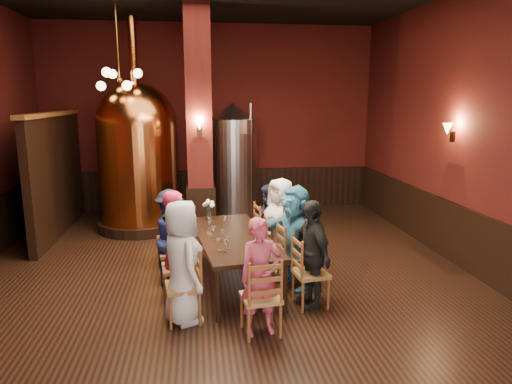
{
  "coord_description": "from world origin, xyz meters",
  "views": [
    {
      "loc": [
        -0.36,
        -6.38,
        2.75
      ],
      "look_at": [
        0.5,
        0.2,
        1.38
      ],
      "focal_mm": 32.0,
      "sensor_mm": 36.0,
      "label": 1
    }
  ],
  "objects": [
    {
      "name": "pendant_cluster",
      "position": [
        -1.8,
        2.9,
        3.1
      ],
      "size": [
        0.9,
        0.9,
        1.7
      ],
      "primitive_type": null,
      "color": "#A57226",
      "rests_on": "room"
    },
    {
      "name": "room",
      "position": [
        0.0,
        0.0,
        2.25
      ],
      "size": [
        10.0,
        10.02,
        4.5
      ],
      "color": "black",
      "rests_on": "ground"
    },
    {
      "name": "wine_glass_5",
      "position": [
        -0.19,
        0.51,
        0.83
      ],
      "size": [
        0.07,
        0.07,
        0.17
      ],
      "primitive_type": null,
      "color": "white",
      "rests_on": "dining_table"
    },
    {
      "name": "rose_vase",
      "position": [
        -0.18,
        1.08,
        0.98
      ],
      "size": [
        0.2,
        0.2,
        0.34
      ],
      "color": "white",
      "rests_on": "dining_table"
    },
    {
      "name": "person_7",
      "position": [
        0.85,
        1.22,
        0.65
      ],
      "size": [
        0.34,
        0.64,
        1.29
      ],
      "primitive_type": "imported",
      "rotation": [
        0.0,
        0.0,
        4.77
      ],
      "color": "#1B1E36",
      "rests_on": "ground"
    },
    {
      "name": "wine_glass_6",
      "position": [
        -0.03,
        -0.15,
        0.83
      ],
      "size": [
        0.07,
        0.07,
        0.17
      ],
      "primitive_type": null,
      "color": "white",
      "rests_on": "dining_table"
    },
    {
      "name": "person_0",
      "position": [
        -0.58,
        -0.99,
        0.78
      ],
      "size": [
        0.72,
        0.88,
        1.55
      ],
      "primitive_type": "imported",
      "rotation": [
        0.0,
        0.0,
        1.92
      ],
      "color": "silver",
      "rests_on": "ground"
    },
    {
      "name": "wine_glass_3",
      "position": [
        0.38,
        -0.64,
        0.83
      ],
      "size": [
        0.07,
        0.07,
        0.17
      ],
      "primitive_type": null,
      "color": "white",
      "rests_on": "dining_table"
    },
    {
      "name": "person_2",
      "position": [
        -0.75,
        0.33,
        0.67
      ],
      "size": [
        0.4,
        0.68,
        1.33
      ],
      "primitive_type": "imported",
      "rotation": [
        0.0,
        0.0,
        1.45
      ],
      "color": "navy",
      "rests_on": "ground"
    },
    {
      "name": "person_4",
      "position": [
        1.11,
        -0.77,
        0.73
      ],
      "size": [
        0.56,
        0.92,
        1.46
      ],
      "primitive_type": "imported",
      "rotation": [
        0.0,
        0.0,
        4.96
      ],
      "color": "black",
      "rests_on": "ground"
    },
    {
      "name": "sconce_column",
      "position": [
        -0.3,
        2.5,
        2.2
      ],
      "size": [
        0.2,
        0.2,
        0.36
      ],
      "primitive_type": null,
      "rotation": [
        0.0,
        0.0,
        3.14
      ],
      "color": "black",
      "rests_on": "column"
    },
    {
      "name": "wainscot_back",
      "position": [
        0.0,
        4.96,
        0.5
      ],
      "size": [
        7.9,
        0.08,
        1.0
      ],
      "primitive_type": "cube",
      "color": "black",
      "rests_on": "ground"
    },
    {
      "name": "person_6",
      "position": [
        0.93,
        0.55,
        0.76
      ],
      "size": [
        0.77,
        0.88,
        1.52
      ],
      "primitive_type": "imported",
      "rotation": [
        0.0,
        0.0,
        5.19
      ],
      "color": "white",
      "rests_on": "ground"
    },
    {
      "name": "copper_kettle",
      "position": [
        -1.57,
        3.36,
        1.58
      ],
      "size": [
        1.84,
        1.84,
        4.34
      ],
      "rotation": [
        0.0,
        0.0,
        -0.1
      ],
      "color": "black",
      "rests_on": "ground"
    },
    {
      "name": "dining_table",
      "position": [
        0.14,
        0.11,
        0.69
      ],
      "size": [
        1.31,
        2.51,
        0.75
      ],
      "rotation": [
        0.0,
        0.0,
        0.13
      ],
      "color": "black",
      "rests_on": "ground"
    },
    {
      "name": "wine_glass_2",
      "position": [
        -0.19,
        0.56,
        0.83
      ],
      "size": [
        0.07,
        0.07,
        0.17
      ],
      "primitive_type": null,
      "color": "white",
      "rests_on": "dining_table"
    },
    {
      "name": "chair_6",
      "position": [
        0.93,
        0.55,
        0.46
      ],
      "size": [
        0.52,
        0.52,
        0.92
      ],
      "primitive_type": null,
      "rotation": [
        0.0,
        0.0,
        1.7
      ],
      "color": "brown",
      "rests_on": "ground"
    },
    {
      "name": "chair_3",
      "position": [
        -0.84,
        0.99,
        0.46
      ],
      "size": [
        0.52,
        0.52,
        0.92
      ],
      "primitive_type": null,
      "rotation": [
        0.0,
        0.0,
        -1.44
      ],
      "color": "brown",
      "rests_on": "ground"
    },
    {
      "name": "wine_glass_1",
      "position": [
        -0.1,
        -0.56,
        0.83
      ],
      "size": [
        0.07,
        0.07,
        0.17
      ],
      "primitive_type": null,
      "color": "white",
      "rests_on": "dining_table"
    },
    {
      "name": "chair_1",
      "position": [
        -0.66,
        -0.33,
        0.46
      ],
      "size": [
        0.52,
        0.52,
        0.92
      ],
      "primitive_type": null,
      "rotation": [
        0.0,
        0.0,
        -1.44
      ],
      "color": "brown",
      "rests_on": "ground"
    },
    {
      "name": "chair_0",
      "position": [
        -0.58,
        -0.99,
        0.46
      ],
      "size": [
        0.52,
        0.52,
        0.92
      ],
      "primitive_type": null,
      "rotation": [
        0.0,
        0.0,
        -1.44
      ],
      "color": "brown",
      "rests_on": "ground"
    },
    {
      "name": "steel_vessel",
      "position": [
        0.5,
        4.29,
        1.32
      ],
      "size": [
        1.21,
        1.21,
        2.64
      ],
      "rotation": [
        0.0,
        0.0,
        -0.12
      ],
      "color": "#B2B2B7",
      "rests_on": "ground"
    },
    {
      "name": "wine_glass_0",
      "position": [
        -0.02,
        -0.61,
        0.83
      ],
      "size": [
        0.07,
        0.07,
        0.17
      ],
      "primitive_type": null,
      "color": "white",
      "rests_on": "dining_table"
    },
    {
      "name": "person_1",
      "position": [
        -0.66,
        -0.33,
        0.77
      ],
      "size": [
        0.46,
        0.62,
        1.54
      ],
      "primitive_type": "imported",
      "rotation": [
        0.0,
        0.0,
        1.73
      ],
      "color": "#C22142",
      "rests_on": "ground"
    },
    {
      "name": "column",
      "position": [
        -0.3,
        2.8,
        2.25
      ],
      "size": [
        0.58,
        0.58,
        4.5
      ],
      "primitive_type": "cube",
      "color": "#4D1310",
      "rests_on": "ground"
    },
    {
      "name": "chair_8",
      "position": [
        0.34,
        -1.42,
        0.46
      ],
      "size": [
        0.52,
        0.52,
        0.92
      ],
      "primitive_type": null,
      "rotation": [
        0.0,
        0.0,
        3.27
      ],
      "color": "brown",
      "rests_on": "ground"
    },
    {
      "name": "wine_glass_7",
      "position": [
        -0.15,
        0.05,
        0.83
      ],
      "size": [
        0.07,
        0.07,
        0.17
      ],
      "primitive_type": null,
      "color": "white",
      "rests_on": "dining_table"
    },
    {
      "name": "person_8",
      "position": [
        0.34,
        -1.42,
        0.71
      ],
      "size": [
        0.58,
        0.44,
        1.42
      ],
      "primitive_type": "imported",
      "rotation": [
        0.0,
        0.0,
        6.49
      ],
      "color": "#B13B51",
      "rests_on": "ground"
    },
    {
      "name": "person_5",
      "position": [
        1.02,
        -0.1,
        0.77
      ],
      "size": [
        1.02,
        1.48,
        1.53
      ],
      "primitive_type": "imported",
      "rotation": [
        0.0,
        0.0,
        5.16
      ],
      "color": "teal",
      "rests_on": "ground"
    },
    {
      "name": "sconce_wall",
      "position": [
        3.9,
        0.8,
        2.2
      ],
      "size": [
        0.2,
        0.2,
        0.36
      ],
      "primitive_type": null,
      "rotation": [
        0.0,
        0.0,
        1.57
      ],
      "color": "black",
      "rests_on": "room"
    },
    {
      "name": "chair_4",
      "position": [
        1.11,
        -0.77,
        0.46
      ],
      "size": [
        0.52,
        0.52,
        0.92
      ],
      "primitive_type": null,
      "rotation": [
        0.0,
        0.0,
        1.7
      ],
      "color": "brown",
      "rests_on": "ground"
    },
    {
      "name": "wine_glass_8",
      "position": [
        0.04,
        0.65,
        0.83
      ],
      "size": [
        0.07,
        0.07,
        0.17
      ],
      "primitive_type": null,
      "color": "white",
      "rests_on": "dining_table"
    },
    {
      "name": "chair_2",
      "position": [
        -0.75,
        0.33,
        0.46
      ],
      "size": [
        0.52,
        0.52,
        0.92
      ],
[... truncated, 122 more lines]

